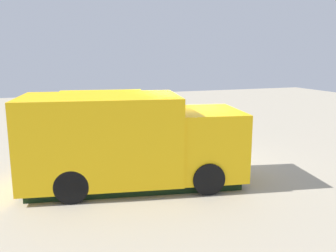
{
  "coord_description": "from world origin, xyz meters",
  "views": [
    {
      "loc": [
        -3.96,
        -9.32,
        3.2
      ],
      "look_at": [
        -0.06,
        1.59,
        0.89
      ],
      "focal_mm": 38.35,
      "sensor_mm": 36.0,
      "label": 1
    }
  ],
  "objects_px": {
    "planter_flowering_far": "(189,122)",
    "trash_bin": "(42,130)",
    "food_truck": "(129,142)",
    "person_customer": "(190,136)"
  },
  "relations": [
    {
      "from": "food_truck",
      "to": "trash_bin",
      "type": "distance_m",
      "value": 5.97
    },
    {
      "from": "planter_flowering_far",
      "to": "trash_bin",
      "type": "bearing_deg",
      "value": 173.04
    },
    {
      "from": "food_truck",
      "to": "trash_bin",
      "type": "bearing_deg",
      "value": 109.94
    },
    {
      "from": "person_customer",
      "to": "planter_flowering_far",
      "type": "distance_m",
      "value": 1.88
    },
    {
      "from": "trash_bin",
      "to": "person_customer",
      "type": "bearing_deg",
      "value": -25.95
    },
    {
      "from": "food_truck",
      "to": "trash_bin",
      "type": "xyz_separation_m",
      "value": [
        -2.02,
        5.58,
        -0.66
      ]
    },
    {
      "from": "food_truck",
      "to": "person_customer",
      "type": "distance_m",
      "value": 4.39
    },
    {
      "from": "food_truck",
      "to": "planter_flowering_far",
      "type": "height_order",
      "value": "food_truck"
    },
    {
      "from": "planter_flowering_far",
      "to": "trash_bin",
      "type": "distance_m",
      "value": 5.74
    },
    {
      "from": "food_truck",
      "to": "trash_bin",
      "type": "height_order",
      "value": "food_truck"
    }
  ]
}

